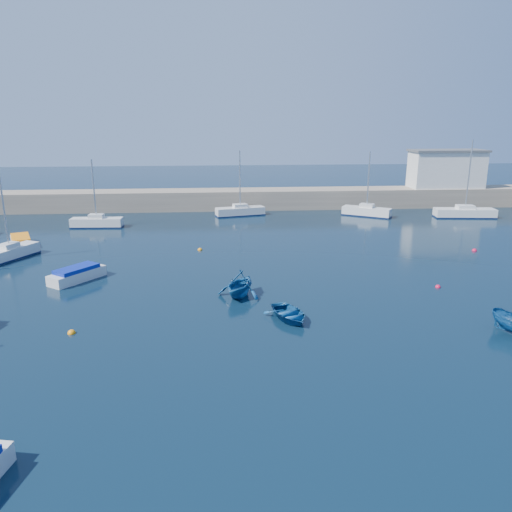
{
  "coord_description": "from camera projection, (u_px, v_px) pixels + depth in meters",
  "views": [
    {
      "loc": [
        -2.58,
        -22.72,
        12.35
      ],
      "look_at": [
        0.51,
        15.53,
        1.6
      ],
      "focal_mm": 35.0,
      "sensor_mm": 36.0,
      "label": 1
    }
  ],
  "objects": [
    {
      "name": "dinghy_center",
      "position": [
        289.0,
        314.0,
        31.4
      ],
      "size": [
        3.52,
        4.18,
        0.74
      ],
      "primitive_type": "imported",
      "rotation": [
        0.0,
        0.0,
        0.31
      ],
      "color": "navy",
      "rests_on": "ground"
    },
    {
      "name": "buoy_3",
      "position": [
        200.0,
        250.0,
        47.81
      ],
      "size": [
        0.45,
        0.45,
        0.45
      ],
      "primitive_type": "sphere",
      "color": "orange",
      "rests_on": "ground"
    },
    {
      "name": "buoy_1",
      "position": [
        438.0,
        287.0,
        37.39
      ],
      "size": [
        0.41,
        0.41,
        0.41
      ],
      "primitive_type": "sphere",
      "color": "red",
      "rests_on": "ground"
    },
    {
      "name": "buoy_0",
      "position": [
        72.0,
        333.0,
        29.44
      ],
      "size": [
        0.47,
        0.47,
        0.47
      ],
      "primitive_type": "sphere",
      "color": "orange",
      "rests_on": "ground"
    },
    {
      "name": "ground",
      "position": [
        271.0,
        369.0,
        25.34
      ],
      "size": [
        220.0,
        220.0,
        0.0
      ],
      "primitive_type": "plane",
      "color": "black",
      "rests_on": "ground"
    },
    {
      "name": "dinghy_left",
      "position": [
        240.0,
        284.0,
        35.23
      ],
      "size": [
        4.37,
        4.6,
        1.9
      ],
      "primitive_type": "imported",
      "rotation": [
        0.0,
        0.0,
        -0.45
      ],
      "color": "navy",
      "rests_on": "ground"
    },
    {
      "name": "sailboat_8",
      "position": [
        465.0,
        213.0,
        63.21
      ],
      "size": [
        7.61,
        2.91,
        9.65
      ],
      "rotation": [
        0.0,
        0.0,
        1.46
      ],
      "color": "silver",
      "rests_on": "ground"
    },
    {
      "name": "sailboat_5",
      "position": [
        97.0,
        222.0,
        57.51
      ],
      "size": [
        5.87,
        1.9,
        7.76
      ],
      "rotation": [
        0.0,
        0.0,
        1.52
      ],
      "color": "silver",
      "rests_on": "ground"
    },
    {
      "name": "harbor_office",
      "position": [
        446.0,
        170.0,
        70.45
      ],
      "size": [
        10.0,
        4.0,
        5.0
      ],
      "primitive_type": "cube",
      "color": "silver",
      "rests_on": "back_wall"
    },
    {
      "name": "sailboat_6",
      "position": [
        240.0,
        211.0,
        64.35
      ],
      "size": [
        6.5,
        3.2,
        8.28
      ],
      "rotation": [
        0.0,
        0.0,
        1.81
      ],
      "color": "silver",
      "rests_on": "ground"
    },
    {
      "name": "sailboat_7",
      "position": [
        367.0,
        211.0,
        64.04
      ],
      "size": [
        6.08,
        4.75,
        8.16
      ],
      "rotation": [
        0.0,
        0.0,
        1.0
      ],
      "color": "silver",
      "rests_on": "ground"
    },
    {
      "name": "buoy_4",
      "position": [
        474.0,
        251.0,
        47.53
      ],
      "size": [
        0.46,
        0.46,
        0.46
      ],
      "primitive_type": "sphere",
      "color": "red",
      "rests_on": "ground"
    },
    {
      "name": "motorboat_2",
      "position": [
        21.0,
        241.0,
        49.16
      ],
      "size": [
        3.49,
        5.2,
        1.01
      ],
      "rotation": [
        0.0,
        0.0,
        0.4
      ],
      "color": "silver",
      "rests_on": "ground"
    },
    {
      "name": "back_wall",
      "position": [
        235.0,
        199.0,
        69.14
      ],
      "size": [
        96.0,
        4.5,
        2.6
      ],
      "primitive_type": "cube",
      "color": "gray",
      "rests_on": "ground"
    },
    {
      "name": "motorboat_1",
      "position": [
        77.0,
        274.0,
        38.82
      ],
      "size": [
        3.98,
        4.51,
        1.1
      ],
      "rotation": [
        0.0,
        0.0,
        -0.66
      ],
      "color": "silver",
      "rests_on": "ground"
    },
    {
      "name": "sailboat_3",
      "position": [
        10.0,
        253.0,
        44.65
      ],
      "size": [
        3.87,
        5.63,
        7.4
      ],
      "rotation": [
        0.0,
        0.0,
        -0.47
      ],
      "color": "silver",
      "rests_on": "ground"
    }
  ]
}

